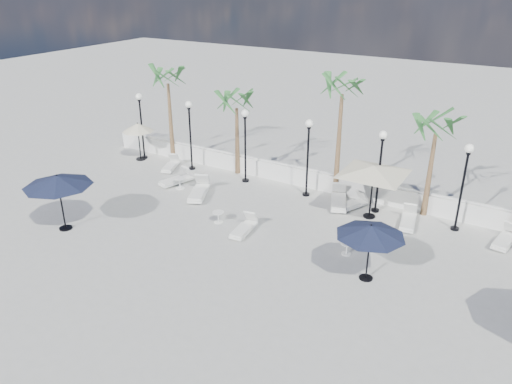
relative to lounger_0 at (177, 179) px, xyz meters
The scene contains 27 objects.
ground 7.77m from the lounger_0, 34.52° to the right, with size 100.00×100.00×0.00m, color #989893.
balustrade 7.11m from the lounger_0, 25.83° to the left, with size 26.00×0.30×1.01m.
lamppost_0 5.13m from the lounger_0, 152.90° to the left, with size 0.36×0.36×3.84m.
lamppost_1 3.14m from the lounger_0, 105.96° to the left, with size 0.36×0.36×3.84m.
lamppost_2 4.23m from the lounger_0, 35.88° to the left, with size 0.36×0.36×3.84m.
lamppost_3 7.10m from the lounger_0, 18.15° to the left, with size 0.36×0.36×3.84m.
lamppost_4 10.37m from the lounger_0, 11.96° to the left, with size 0.36×0.36×3.84m.
lamppost_5 13.75m from the lounger_0, ahead, with size 0.36×0.36×3.84m.
palm_0 5.80m from the lounger_0, 131.90° to the left, with size 2.60×2.60×5.50m.
palm_1 4.94m from the lounger_0, 56.74° to the left, with size 2.60×2.60×4.70m.
palm_2 9.48m from the lounger_0, 20.87° to the left, with size 2.60×2.60×6.10m.
palm_3 12.80m from the lounger_0, 13.68° to the left, with size 2.60×2.60×4.90m.
lounger_0 is the anchor object (origin of this frame).
lounger_1 2.16m from the lounger_0, 137.80° to the left, with size 1.16×1.81×0.65m.
lounger_2 6.39m from the lounger_0, 25.13° to the right, with size 0.75×1.80×0.66m.
lounger_3 2.07m from the lounger_0, 19.93° to the right, with size 1.52×2.26×0.81m.
lounger_4 8.41m from the lounger_0, 12.50° to the left, with size 1.41×2.22×0.79m.
lounger_5 9.02m from the lounger_0, 11.61° to the left, with size 1.25×1.85×0.67m.
lounger_6 15.48m from the lounger_0, ahead, with size 0.89×1.90×0.69m.
lounger_7 11.65m from the lounger_0, ahead, with size 0.91×1.93×0.70m.
side_table_0 0.67m from the lounger_0, 36.76° to the right, with size 0.60×0.60×0.58m.
side_table_1 4.99m from the lounger_0, 29.87° to the right, with size 0.52×0.52×0.51m.
side_table_2 10.38m from the lounger_0, 12.02° to the right, with size 0.51×0.51×0.49m.
parasol_navy_left 6.68m from the lounger_0, 98.90° to the right, with size 2.84×2.84×2.51m.
parasol_navy_mid 11.99m from the lounger_0, 16.65° to the right, with size 2.46×2.46×2.20m.
parasol_cream_sq_a 10.19m from the lounger_0, ahead, with size 5.37×5.37×2.64m.
parasol_cream_small 4.80m from the lounger_0, 156.44° to the left, with size 1.82×1.82×2.23m.
Camera 1 is at (9.25, -14.01, 10.14)m, focal length 35.00 mm.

